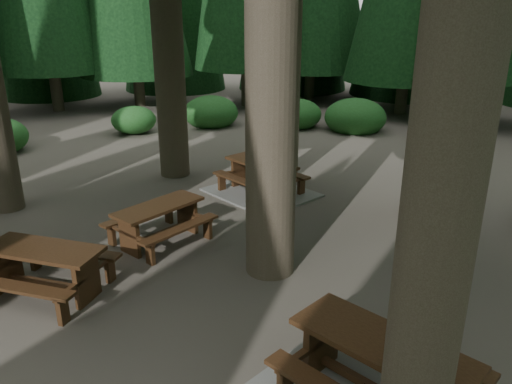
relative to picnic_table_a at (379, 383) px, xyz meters
The scene contains 6 objects.
ground 3.99m from the picnic_table_a, 151.17° to the left, with size 80.00×80.00×0.00m, color #544C44.
picnic_table_a is the anchor object (origin of this frame).
picnic_table_b 5.46m from the picnic_table_a, 159.06° to the left, with size 1.69×1.99×0.78m.
picnic_table_c 7.20m from the picnic_table_a, 132.16° to the left, with size 2.91×2.62×0.83m.
picnic_table_e 5.35m from the picnic_table_a, behind, with size 2.22×1.96×0.82m.
shrub_ring 3.86m from the picnic_table_a, 136.19° to the left, with size 23.86×24.64×1.49m.
Camera 1 is at (4.73, -6.56, 4.33)m, focal length 35.00 mm.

